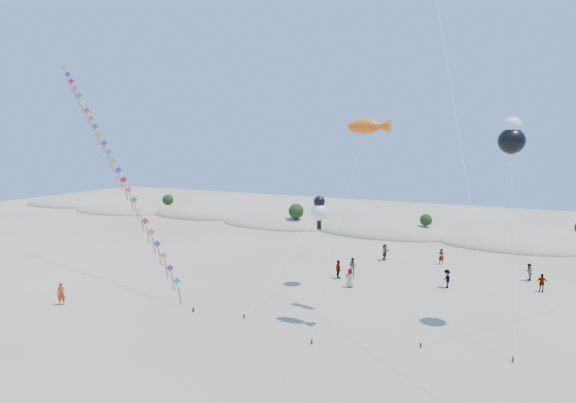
{
  "coord_description": "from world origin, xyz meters",
  "views": [
    {
      "loc": [
        17.51,
        -18.59,
        12.72
      ],
      "look_at": [
        1.3,
        14.0,
        8.04
      ],
      "focal_mm": 30.0,
      "sensor_mm": 36.0,
      "label": 1
    }
  ],
  "objects": [
    {
      "name": "flyer_foreground",
      "position": [
        -14.24,
        5.8,
        0.88
      ],
      "size": [
        0.76,
        0.7,
        1.75
      ],
      "primitive_type": "imported",
      "rotation": [
        0.0,
        0.0,
        0.58
      ],
      "color": "red",
      "rests_on": "ground"
    },
    {
      "name": "cartoon_kite_high",
      "position": [
        16.51,
        16.56,
        12.83
      ],
      "size": [
        2.0,
        6.74,
        14.22
      ],
      "color": "#3F2D1E",
      "rests_on": "ground"
    },
    {
      "name": "fish_kite",
      "position": [
        8.01,
        12.47,
        13.55
      ],
      "size": [
        3.42,
        5.24,
        14.08
      ],
      "color": "#3F2D1E",
      "rests_on": "ground"
    },
    {
      "name": "dune_ridge",
      "position": [
        1.06,
        45.14,
        0.11
      ],
      "size": [
        145.3,
        11.49,
        5.57
      ],
      "color": "gray",
      "rests_on": "ground"
    },
    {
      "name": "ground",
      "position": [
        0.0,
        0.0,
        0.0
      ],
      "size": [
        160.0,
        160.0,
        0.0
      ],
      "primitive_type": "plane",
      "color": "#817259",
      "rests_on": "ground"
    },
    {
      "name": "cartoon_kite_low",
      "position": [
        1.62,
        19.41,
        6.69
      ],
      "size": [
        2.49,
        10.57,
        7.92
      ],
      "color": "#3F2D1E",
      "rests_on": "ground"
    },
    {
      "name": "dark_kite",
      "position": [
        19.85,
        19.05,
        6.18
      ],
      "size": [
        10.89,
        12.01,
        8.93
      ],
      "color": "#3F2D1E",
      "rests_on": "ground"
    },
    {
      "name": "kite_train",
      "position": [
        -17.09,
        14.22,
        10.98
      ],
      "size": [
        24.68,
        9.87,
        21.13
      ],
      "color": "#3F2D1E",
      "rests_on": "ground"
    },
    {
      "name": "beachgoers",
      "position": [
        10.74,
        25.49,
        0.83
      ],
      "size": [
        23.81,
        12.24,
        1.73
      ],
      "color": "slate",
      "rests_on": "ground"
    }
  ]
}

